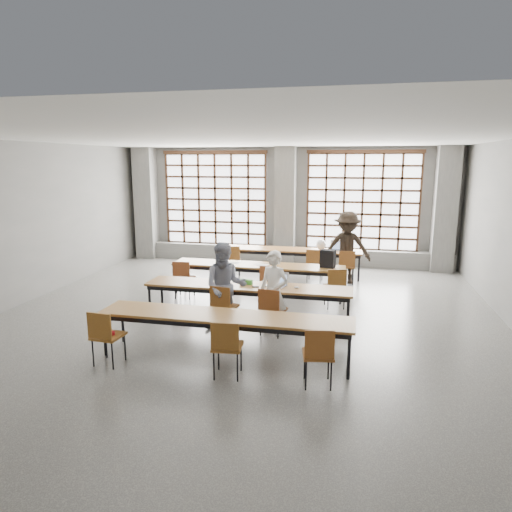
{
  "coord_description": "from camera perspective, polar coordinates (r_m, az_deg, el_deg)",
  "views": [
    {
      "loc": [
        2.08,
        -8.31,
        3.07
      ],
      "look_at": [
        0.16,
        0.4,
        1.22
      ],
      "focal_mm": 32.0,
      "sensor_mm": 36.0,
      "label": 1
    }
  ],
  "objects": [
    {
      "name": "chair_front_right",
      "position": [
        8.16,
        1.93,
        -6.36
      ],
      "size": [
        0.5,
        0.51,
        0.88
      ],
      "color": "brown",
      "rests_on": "floor"
    },
    {
      "name": "chair_back_mid",
      "position": [
        11.81,
        7.33,
        -0.75
      ],
      "size": [
        0.44,
        0.45,
        0.88
      ],
      "color": "brown",
      "rests_on": "floor"
    },
    {
      "name": "floor",
      "position": [
        9.1,
        -1.55,
        -7.99
      ],
      "size": [
        11.0,
        11.0,
        0.0
      ],
      "primitive_type": "plane",
      "color": "#4F504D",
      "rests_on": "ground"
    },
    {
      "name": "chair_near_left",
      "position": [
        7.35,
        -18.38,
        -9.05
      ],
      "size": [
        0.45,
        0.45,
        0.88
      ],
      "color": "brown",
      "rests_on": "floor"
    },
    {
      "name": "laptop_back",
      "position": [
        12.45,
        10.16,
        1.0
      ],
      "size": [
        0.41,
        0.36,
        0.26
      ],
      "color": "#B1B1B6",
      "rests_on": "desk_row_a"
    },
    {
      "name": "student_male",
      "position": [
        8.21,
        2.22,
        -4.59
      ],
      "size": [
        0.65,
        0.53,
        1.53
      ],
      "primitive_type": "imported",
      "rotation": [
        0.0,
        0.0,
        -0.34
      ],
      "color": "white",
      "rests_on": "floor"
    },
    {
      "name": "window_left",
      "position": [
        14.44,
        -5.11,
        7.04
      ],
      "size": [
        3.32,
        0.12,
        3.0
      ],
      "color": "white",
      "rests_on": "wall_back"
    },
    {
      "name": "student_back",
      "position": [
        11.82,
        11.32,
        1.03
      ],
      "size": [
        1.27,
        0.84,
        1.84
      ],
      "primitive_type": "imported",
      "rotation": [
        0.0,
        0.0,
        0.13
      ],
      "color": "black",
      "rests_on": "floor"
    },
    {
      "name": "chair_near_mid",
      "position": [
        6.62,
        -3.71,
        -10.8
      ],
      "size": [
        0.46,
        0.46,
        0.88
      ],
      "color": "brown",
      "rests_on": "floor"
    },
    {
      "name": "desk_row_b",
      "position": [
        10.58,
        0.21,
        -1.41
      ],
      "size": [
        4.0,
        0.7,
        0.73
      ],
      "color": "brown",
      "rests_on": "floor"
    },
    {
      "name": "column_mid",
      "position": [
        13.75,
        3.68,
        6.2
      ],
      "size": [
        0.6,
        0.55,
        3.5
      ],
      "primitive_type": "cube",
      "color": "#5C5C59",
      "rests_on": "floor"
    },
    {
      "name": "wall_back",
      "position": [
        14.03,
        3.86,
        6.31
      ],
      "size": [
        10.0,
        0.0,
        10.0
      ],
      "primitive_type": "plane",
      "rotation": [
        1.57,
        0.0,
        0.0
      ],
      "color": "#5C5C5A",
      "rests_on": "floor"
    },
    {
      "name": "desk_row_c",
      "position": [
        8.83,
        -1.05,
        -4.08
      ],
      "size": [
        4.0,
        0.7,
        0.73
      ],
      "color": "brown",
      "rests_on": "floor"
    },
    {
      "name": "window_right",
      "position": [
        13.78,
        13.17,
        6.56
      ],
      "size": [
        3.32,
        0.12,
        3.0
      ],
      "color": "white",
      "rests_on": "wall_back"
    },
    {
      "name": "chair_mid_left",
      "position": [
        10.47,
        -9.1,
        -2.41
      ],
      "size": [
        0.43,
        0.44,
        0.88
      ],
      "color": "brown",
      "rests_on": "floor"
    },
    {
      "name": "desk_row_a",
      "position": [
        12.49,
        3.97,
        0.6
      ],
      "size": [
        4.0,
        0.7,
        0.73
      ],
      "color": "brown",
      "rests_on": "floor"
    },
    {
      "name": "wall_front",
      "position": [
        3.73,
        -22.78,
        -9.93
      ],
      "size": [
        10.0,
        0.0,
        10.0
      ],
      "primitive_type": "plane",
      "rotation": [
        -1.57,
        0.0,
        0.0
      ],
      "color": "#5C5C5A",
      "rests_on": "floor"
    },
    {
      "name": "column_left",
      "position": [
        15.1,
        -13.55,
        6.4
      ],
      "size": [
        0.6,
        0.55,
        3.5
      ],
      "primitive_type": "cube",
      "color": "#5C5C59",
      "rests_on": "floor"
    },
    {
      "name": "phone",
      "position": [
        8.67,
        -0.05,
        -3.86
      ],
      "size": [
        0.14,
        0.08,
        0.01
      ],
      "primitive_type": "cube",
      "rotation": [
        0.0,
        0.0,
        0.2
      ],
      "color": "black",
      "rests_on": "desk_row_c"
    },
    {
      "name": "chair_mid_centre",
      "position": [
        9.93,
        1.71,
        -3.05
      ],
      "size": [
        0.42,
        0.43,
        0.88
      ],
      "color": "brown",
      "rests_on": "floor"
    },
    {
      "name": "sill_ledge",
      "position": [
        14.05,
        3.65,
        0.14
      ],
      "size": [
        9.8,
        0.35,
        0.5
      ],
      "primitive_type": "cube",
      "color": "#5C5C59",
      "rests_on": "floor"
    },
    {
      "name": "laptop_front",
      "position": [
        8.78,
        2.73,
        -3.32
      ],
      "size": [
        0.44,
        0.4,
        0.26
      ],
      "color": "#ADADB1",
      "rests_on": "desk_row_c"
    },
    {
      "name": "wall_left",
      "position": [
        10.99,
        -27.85,
        3.48
      ],
      "size": [
        0.0,
        11.0,
        11.0
      ],
      "primitive_type": "plane",
      "rotation": [
        1.57,
        0.0,
        1.57
      ],
      "color": "#5C5C5A",
      "rests_on": "floor"
    },
    {
      "name": "chair_near_right",
      "position": [
        6.41,
        7.83,
        -11.68
      ],
      "size": [
        0.48,
        0.49,
        0.88
      ],
      "color": "brown",
      "rests_on": "floor"
    },
    {
      "name": "plastic_bag",
      "position": [
        12.4,
        8.13,
        1.41
      ],
      "size": [
        0.31,
        0.28,
        0.29
      ],
      "primitive_type": "ellipsoid",
      "rotation": [
        0.0,
        0.0,
        0.33
      ],
      "color": "white",
      "rests_on": "desk_row_a"
    },
    {
      "name": "desk_row_d",
      "position": [
        7.19,
        -3.93,
        -7.84
      ],
      "size": [
        4.0,
        0.7,
        0.73
      ],
      "color": "brown",
      "rests_on": "floor"
    },
    {
      "name": "chair_mid_right",
      "position": [
        9.78,
        9.93,
        -3.46
      ],
      "size": [
        0.52,
        0.52,
        0.88
      ],
      "color": "brown",
      "rests_on": "floor"
    },
    {
      "name": "chair_back_left",
      "position": [
        12.19,
        -2.93,
        -0.28
      ],
      "size": [
        0.49,
        0.5,
        0.88
      ],
      "color": "brown",
      "rests_on": "floor"
    },
    {
      "name": "column_right",
      "position": [
        13.81,
        22.55,
        5.36
      ],
      "size": [
        0.6,
        0.55,
        3.5
      ],
      "primitive_type": "cube",
      "color": "#5C5C59",
      "rests_on": "floor"
    },
    {
      "name": "red_pouch",
      "position": [
        7.42,
        -18.01,
        -9.12
      ],
      "size": [
        0.21,
        0.12,
        0.06
      ],
      "primitive_type": "cube",
      "rotation": [
        0.0,
        0.0,
        -0.23
      ],
      "color": "#B4161E",
      "rests_on": "chair_near_left"
    },
    {
      "name": "green_box",
      "position": [
        8.88,
        -1.25,
        -3.24
      ],
      "size": [
        0.26,
        0.14,
        0.09
      ],
      "primitive_type": "cube",
      "rotation": [
        0.0,
        0.0,
        -0.21
      ],
      "color": "#3B912F",
      "rests_on": "desk_row_c"
    },
    {
      "name": "paper_sheet_c",
      "position": [
        10.54,
        0.75,
        -1.08
      ],
      "size": [
        0.34,
        0.28,
        0.0
      ],
      "primitive_type": "cube",
      "rotation": [
        0.0,
        0.0,
        -0.26
      ],
      "color": "white",
      "rests_on": "desk_row_b"
    },
    {
      "name": "paper_sheet_a",
      "position": [
        10.75,
        -2.86,
        -0.85
      ],
      "size": [
        0.32,
        0.24,
        0.0
      ],
      "primitive_type": "cube",
      "rotation": [
        0.0,
        0.0,
        -0.12
      ],
      "color": "silver",
      "rests_on": "desk_row_b"
    },
    {
      "name": "backpack",
      "position": [
        10.36,
        8.96,
        -0.33
      ],
      "size": [
        0.36,
        0.27,
        0.4
      ],
      "primitive_type": "cube",
      "rotation": [
        0.0,
        0.0,
        -0.24
      ],
      "color": "black",
      "rests_on": "desk_row_b"
    },
    {
      "name": "chair_front_left",
      "position": [
        8.36,
        -4.16,
        -5.94
      ],
      "size": [
        0.49,
        0.49,
        0.88
      ],
      "color": "brown",
      "rests_on": "floor"
    },
    {
      "name": "mouse",
      "position": [
        8.62,
        5.08,
        -3.93
      ],
      "size": [
        0.11,
        0.08,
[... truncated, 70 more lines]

